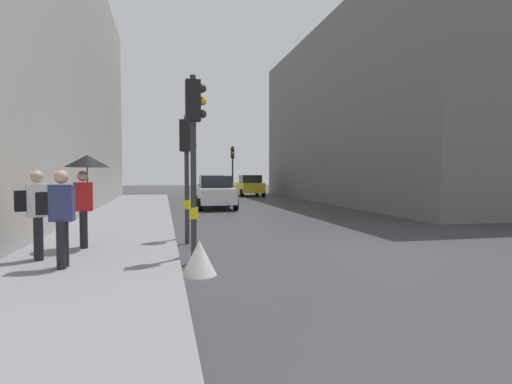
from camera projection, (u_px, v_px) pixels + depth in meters
The scene contains 13 objects.
ground_plane at pixel (385, 253), 9.76m from camera, with size 120.00×120.00×0.00m, color #38383A.
sidewalk_kerb at pixel (121, 226), 14.18m from camera, with size 3.49×40.00×0.16m, color gray.
building_facade_right at pixel (399, 117), 28.40m from camera, with size 12.00×25.06×11.47m, color slate.
traffic_light_far_median at pixel (233, 162), 31.71m from camera, with size 0.24×0.43×3.99m.
traffic_light_near_left at pixel (194, 134), 8.53m from camera, with size 0.43×0.25×3.88m.
traffic_light_near_right at pixel (187, 156), 10.94m from camera, with size 0.45×0.35×3.40m.
car_blue_van at pixel (212, 188), 28.75m from camera, with size 2.20×4.29×1.76m.
car_yellow_taxi at pixel (250, 186), 34.94m from camera, with size 2.10×4.24×1.76m.
car_white_compact at pixel (215, 192), 22.31m from camera, with size 2.10×4.24×1.76m.
pedestrian_with_umbrella at pixel (86, 175), 9.54m from camera, with size 1.00×1.00×2.14m.
pedestrian_with_black_backpack at pixel (35, 209), 8.18m from camera, with size 0.66×0.46×1.77m.
pedestrian_with_grey_backpack at pixel (59, 213), 7.47m from camera, with size 0.61×0.36×1.77m.
warning_sign_triangle at pixel (199, 258), 7.62m from camera, with size 0.64×0.64×0.65m, color silver.
Camera 1 is at (-5.08, -8.79, 1.87)m, focal length 29.10 mm.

